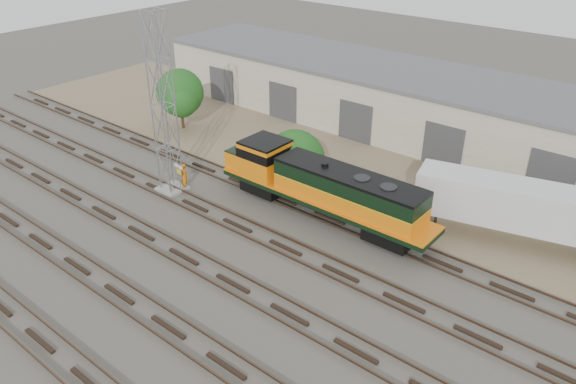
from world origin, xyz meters
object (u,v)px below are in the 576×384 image
Objects in this scene: signal_tower at (164,109)px; worker at (185,177)px; semi_trailer at (530,209)px; locomotive at (321,186)px.

signal_tower reaches higher than worker.
worker is at bearing -172.81° from semi_trailer.
locomotive is 10.24m from worker.
locomotive reaches higher than worker.
locomotive is at bearing 20.57° from signal_tower.
semi_trailer is at bearing -118.59° from worker.
semi_trailer is (11.51, 5.12, 0.24)m from locomotive.
worker is (0.65, 0.69, -5.11)m from signal_tower.
locomotive is 1.23× the size of semi_trailer.
signal_tower is at bearing -159.43° from locomotive.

